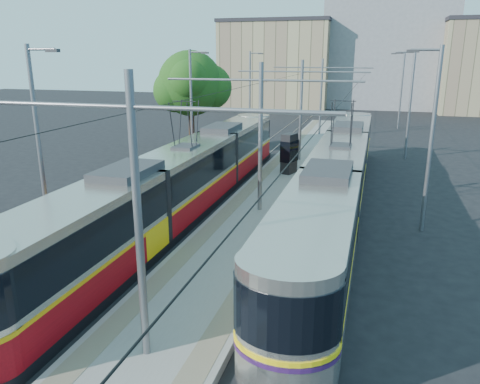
% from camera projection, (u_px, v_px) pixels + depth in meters
% --- Properties ---
extents(ground, '(160.00, 160.00, 0.00)m').
position_uv_depth(ground, '(202.00, 290.00, 15.69)').
color(ground, black).
rests_on(ground, ground).
extents(platform, '(4.00, 50.00, 0.30)m').
position_uv_depth(platform, '(292.00, 171.00, 31.32)').
color(platform, gray).
rests_on(platform, ground).
extents(tactile_strip_left, '(0.70, 50.00, 0.01)m').
position_uv_depth(tactile_strip_left, '(271.00, 167.00, 31.67)').
color(tactile_strip_left, gray).
rests_on(tactile_strip_left, platform).
extents(tactile_strip_right, '(0.70, 50.00, 0.01)m').
position_uv_depth(tactile_strip_right, '(313.00, 170.00, 30.89)').
color(tactile_strip_right, gray).
rests_on(tactile_strip_right, platform).
extents(rails, '(8.71, 70.00, 0.03)m').
position_uv_depth(rails, '(292.00, 173.00, 31.36)').
color(rails, gray).
rests_on(rails, ground).
extents(track_arrow, '(1.20, 5.00, 0.01)m').
position_uv_depth(track_arrow, '(53.00, 320.00, 13.89)').
color(track_arrow, silver).
rests_on(track_arrow, ground).
extents(tram_left, '(2.43, 28.19, 5.50)m').
position_uv_depth(tram_left, '(187.00, 179.00, 23.08)').
color(tram_left, black).
rests_on(tram_left, ground).
extents(tram_right, '(2.43, 29.64, 5.50)m').
position_uv_depth(tram_right, '(339.00, 175.00, 23.22)').
color(tram_right, black).
rests_on(tram_right, ground).
extents(catenary, '(9.20, 70.00, 7.00)m').
position_uv_depth(catenary, '(285.00, 110.00, 27.47)').
color(catenary, slate).
rests_on(catenary, platform).
extents(street_lamps, '(15.18, 38.22, 8.00)m').
position_uv_depth(street_lamps, '(303.00, 104.00, 33.88)').
color(street_lamps, slate).
rests_on(street_lamps, ground).
extents(shelter, '(1.03, 1.31, 2.54)m').
position_uv_depth(shelter, '(289.00, 153.00, 29.78)').
color(shelter, black).
rests_on(shelter, platform).
extents(tree, '(5.51, 5.09, 8.00)m').
position_uv_depth(tree, '(195.00, 85.00, 36.23)').
color(tree, '#382314').
rests_on(tree, ground).
extents(building_left, '(16.32, 12.24, 12.68)m').
position_uv_depth(building_left, '(278.00, 64.00, 71.89)').
color(building_left, tan).
rests_on(building_left, ground).
extents(building_centre, '(18.36, 14.28, 16.71)m').
position_uv_depth(building_centre, '(387.00, 50.00, 70.73)').
color(building_centre, gray).
rests_on(building_centre, ground).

